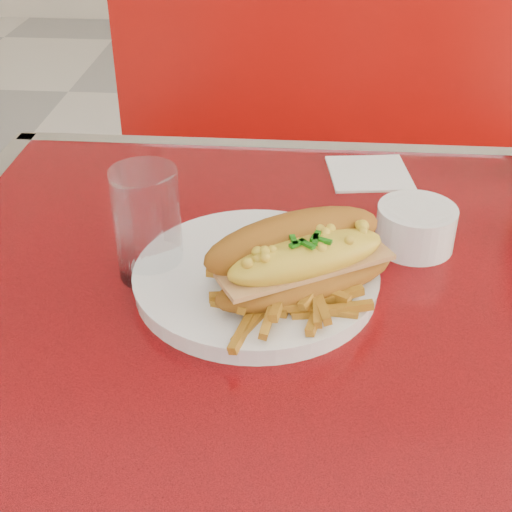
# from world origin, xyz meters

# --- Properties ---
(diner_table) EXTENTS (1.23, 0.83, 0.77)m
(diner_table) POSITION_xyz_m (0.00, 0.00, 0.61)
(diner_table) COLOR red
(diner_table) RESTS_ON ground
(booth_bench_far) EXTENTS (1.20, 0.51, 0.90)m
(booth_bench_far) POSITION_xyz_m (0.00, 0.81, 0.29)
(booth_bench_far) COLOR #A50F0B
(booth_bench_far) RESTS_ON ground
(dinner_plate) EXTENTS (0.33, 0.33, 0.02)m
(dinner_plate) POSITION_xyz_m (-0.20, 0.02, 0.78)
(dinner_plate) COLOR white
(dinner_plate) RESTS_ON diner_table
(mac_hoagie) EXTENTS (0.23, 0.19, 0.09)m
(mac_hoagie) POSITION_xyz_m (-0.14, -0.01, 0.83)
(mac_hoagie) COLOR #9C5E19
(mac_hoagie) RESTS_ON dinner_plate
(fries_pile) EXTENTS (0.14, 0.13, 0.03)m
(fries_pile) POSITION_xyz_m (-0.16, -0.04, 0.81)
(fries_pile) COLOR #C78821
(fries_pile) RESTS_ON dinner_plate
(fork) EXTENTS (0.03, 0.15, 0.00)m
(fork) POSITION_xyz_m (-0.14, 0.00, 0.79)
(fork) COLOR silver
(fork) RESTS_ON dinner_plate
(gravy_ramekin) EXTENTS (0.12, 0.12, 0.05)m
(gravy_ramekin) POSITION_xyz_m (-0.01, 0.12, 0.80)
(gravy_ramekin) COLOR white
(gravy_ramekin) RESTS_ON diner_table
(sauce_cup_left) EXTENTS (0.07, 0.07, 0.03)m
(sauce_cup_left) POSITION_xyz_m (-0.16, 0.08, 0.79)
(sauce_cup_left) COLOR black
(sauce_cup_left) RESTS_ON diner_table
(water_tumbler) EXTENTS (0.10, 0.10, 0.13)m
(water_tumbler) POSITION_xyz_m (-0.32, 0.03, 0.84)
(water_tumbler) COLOR silver
(water_tumbler) RESTS_ON diner_table
(paper_napkin) EXTENTS (0.13, 0.13, 0.00)m
(paper_napkin) POSITION_xyz_m (-0.05, 0.31, 0.77)
(paper_napkin) COLOR white
(paper_napkin) RESTS_ON diner_table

